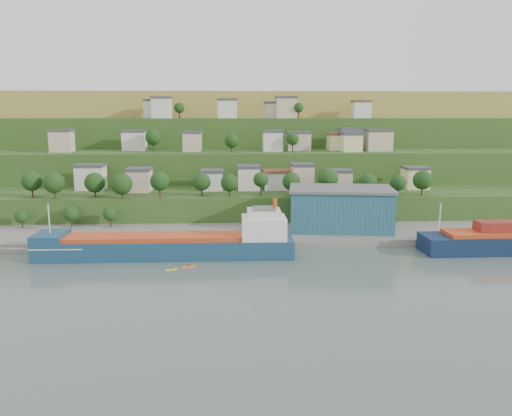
{
  "coord_description": "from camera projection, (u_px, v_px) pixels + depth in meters",
  "views": [
    {
      "loc": [
        2.24,
        -118.34,
        36.4
      ],
      "look_at": [
        8.18,
        15.0,
        11.5
      ],
      "focal_mm": 35.0,
      "sensor_mm": 36.0,
      "label": 1
    }
  ],
  "objects": [
    {
      "name": "hillside",
      "position": [
        230.0,
        179.0,
        288.45
      ],
      "size": [
        360.0,
        211.4,
        96.0
      ],
      "color": "#284719",
      "rests_on": "ground"
    },
    {
      "name": "caravan",
      "position": [
        54.0,
        236.0,
        141.51
      ],
      "size": [
        6.06,
        4.06,
        2.62
      ],
      "primitive_type": "cube",
      "rotation": [
        0.0,
        0.0,
        -0.34
      ],
      "color": "white",
      "rests_on": "pebble_beach"
    },
    {
      "name": "kayak_orange",
      "position": [
        189.0,
        266.0,
        121.33
      ],
      "size": [
        3.53,
        1.69,
        0.88
      ],
      "rotation": [
        0.0,
        0.0,
        0.32
      ],
      "color": "orange",
      "rests_on": "ground"
    },
    {
      "name": "pebble_beach",
      "position": [
        34.0,
        245.0,
        142.0
      ],
      "size": [
        40.0,
        18.0,
        2.4
      ],
      "primitive_type": "cube",
      "color": "slate",
      "rests_on": "ground"
    },
    {
      "name": "ground",
      "position": [
        226.0,
        265.0,
        122.8
      ],
      "size": [
        500.0,
        500.0,
        0.0
      ],
      "primitive_type": "plane",
      "color": "#4B5B54",
      "rests_on": "ground"
    },
    {
      "name": "warehouse",
      "position": [
        340.0,
        208.0,
        152.23
      ],
      "size": [
        33.26,
        22.97,
        12.8
      ],
      "rotation": [
        0.0,
        0.0,
        -0.13
      ],
      "color": "#205660",
      "rests_on": "quay"
    },
    {
      "name": "dinghy",
      "position": [
        52.0,
        241.0,
        139.82
      ],
      "size": [
        3.79,
        1.77,
        0.73
      ],
      "primitive_type": "cube",
      "rotation": [
        0.0,
        0.0,
        -0.11
      ],
      "color": "silver",
      "rests_on": "pebble_beach"
    },
    {
      "name": "quay",
      "position": [
        293.0,
        237.0,
        151.17
      ],
      "size": [
        220.0,
        26.0,
        4.0
      ],
      "primitive_type": "cube",
      "color": "slate",
      "rests_on": "ground"
    },
    {
      "name": "cargo_ship_near",
      "position": [
        174.0,
        246.0,
        129.89
      ],
      "size": [
        66.3,
        10.71,
        17.05
      ],
      "rotation": [
        0.0,
        0.0,
        0.0
      ],
      "color": "#15354E",
      "rests_on": "ground"
    },
    {
      "name": "kayak_yellow",
      "position": [
        171.0,
        269.0,
        118.98
      ],
      "size": [
        3.01,
        1.39,
        0.75
      ],
      "rotation": [
        0.0,
        0.0,
        0.3
      ],
      "color": "yellow",
      "rests_on": "ground"
    }
  ]
}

